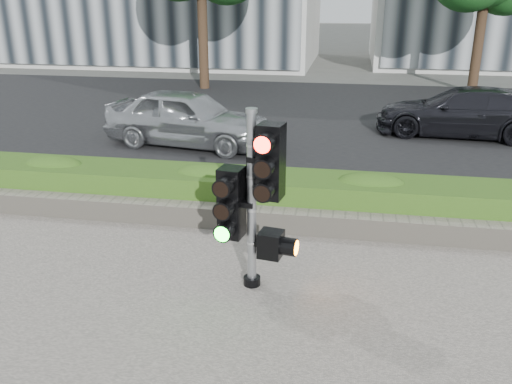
# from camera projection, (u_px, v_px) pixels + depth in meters

# --- Properties ---
(ground) EXTENTS (120.00, 120.00, 0.00)m
(ground) POSITION_uv_depth(u_px,v_px,m) (250.00, 294.00, 6.78)
(ground) COLOR #51514C
(ground) RESTS_ON ground
(road) EXTENTS (60.00, 13.00, 0.02)m
(road) POSITION_uv_depth(u_px,v_px,m) (312.00, 118.00, 16.00)
(road) COLOR black
(road) RESTS_ON ground
(curb) EXTENTS (60.00, 0.25, 0.12)m
(curb) POSITION_uv_depth(u_px,v_px,m) (282.00, 200.00, 9.66)
(curb) COLOR gray
(curb) RESTS_ON ground
(stone_wall) EXTENTS (12.00, 0.32, 0.34)m
(stone_wall) POSITION_uv_depth(u_px,v_px,m) (272.00, 220.00, 8.46)
(stone_wall) COLOR gray
(stone_wall) RESTS_ON sidewalk
(hedge) EXTENTS (12.00, 1.00, 0.68)m
(hedge) POSITION_uv_depth(u_px,v_px,m) (278.00, 195.00, 9.00)
(hedge) COLOR #5F962E
(hedge) RESTS_ON sidewalk
(traffic_signal) EXTENTS (0.82, 0.64, 2.28)m
(traffic_signal) POSITION_uv_depth(u_px,v_px,m) (255.00, 192.00, 6.52)
(traffic_signal) COLOR black
(traffic_signal) RESTS_ON sidewalk
(car_silver) EXTENTS (4.20, 2.24, 1.36)m
(car_silver) POSITION_uv_depth(u_px,v_px,m) (188.00, 118.00, 12.97)
(car_silver) COLOR #AAADB2
(car_silver) RESTS_ON road
(car_dark) EXTENTS (4.44, 2.17, 1.24)m
(car_dark) POSITION_uv_depth(u_px,v_px,m) (462.00, 112.00, 13.87)
(car_dark) COLOR black
(car_dark) RESTS_ON road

